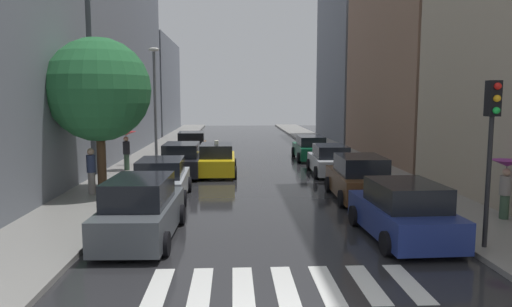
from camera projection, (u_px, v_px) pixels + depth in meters
name	position (u px, v px, depth m)	size (l,w,h in m)	color
ground_plane	(249.00, 158.00, 31.53)	(28.00, 72.00, 0.04)	#262629
sidewalk_left	(152.00, 157.00, 31.20)	(3.00, 72.00, 0.15)	gray
sidewalk_right	(345.00, 156.00, 31.84)	(3.00, 72.00, 0.15)	gray
crosswalk_stripes	(285.00, 285.00, 10.07)	(5.85, 2.20, 0.01)	silver
building_left_mid	(93.00, 23.00, 33.34)	(6.00, 21.69, 18.56)	slate
building_left_far	(146.00, 87.00, 53.61)	(6.00, 16.27, 10.51)	slate
building_right_mid	(419.00, 69.00, 30.27)	(6.00, 14.25, 11.65)	#8C6B56
building_right_far	(360.00, 64.00, 44.24)	(6.00, 12.97, 14.32)	slate
parked_car_left_nearest	(141.00, 211.00, 13.25)	(2.13, 4.57, 1.81)	#474C51
parked_car_left_second	(162.00, 180.00, 18.48)	(2.19, 4.29, 1.64)	#B2B7BF
parked_car_left_third	(182.00, 160.00, 24.27)	(2.19, 4.70, 1.68)	black
parked_car_left_fourth	(192.00, 147.00, 30.39)	(2.19, 4.26, 1.81)	brown
parked_car_right_nearest	(403.00, 212.00, 13.31)	(2.26, 4.36, 1.67)	navy
parked_car_right_second	(359.00, 179.00, 18.56)	(2.25, 4.49, 1.75)	brown
parked_car_right_third	(330.00, 161.00, 24.49)	(2.11, 4.33, 1.57)	#B2B7BF
parked_car_right_fourth	(310.00, 148.00, 30.48)	(2.06, 4.80, 1.55)	#0C4C2D
taxi_midroad	(217.00, 160.00, 24.51)	(2.08, 4.44, 1.81)	yellow
pedestrian_foreground	(91.00, 170.00, 18.83)	(0.36, 0.36, 1.85)	gray
pedestrian_near_tree	(506.00, 177.00, 14.89)	(0.95, 0.95, 1.90)	#38513D
pedestrian_by_kerb	(126.00, 142.00, 24.92)	(1.08, 1.08, 2.07)	#38513D
street_tree_left	(99.00, 90.00, 18.73)	(4.15, 4.15, 6.26)	#513823
traffic_light_right_corner	(492.00, 127.00, 11.83)	(0.30, 0.42, 4.30)	black
lamp_post_left	(155.00, 97.00, 26.88)	(0.60, 0.28, 6.70)	#595B60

